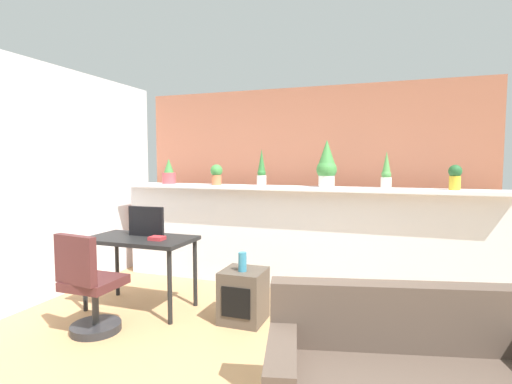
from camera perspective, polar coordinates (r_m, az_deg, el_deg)
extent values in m
plane|color=tan|center=(3.15, -3.94, -24.59)|extent=(12.00, 12.00, 0.00)
cube|color=silver|center=(4.75, 5.64, -6.86)|extent=(4.55, 0.16, 1.20)
cube|color=silver|center=(4.63, 5.58, 0.56)|extent=(4.55, 0.40, 0.04)
cube|color=#AD664C|center=(5.25, 7.24, 1.37)|extent=(4.55, 0.10, 2.50)
cube|color=silver|center=(4.66, -31.67, 0.97)|extent=(0.12, 4.40, 2.60)
cylinder|color=#B7474C|center=(5.31, -12.60, 1.99)|extent=(0.18, 0.18, 0.15)
cone|color=#3D843D|center=(5.31, -12.63, 3.78)|extent=(0.13, 0.13, 0.18)
cylinder|color=#C66B42|center=(4.92, -5.78, 1.75)|extent=(0.12, 0.12, 0.12)
sphere|color=#3D843D|center=(4.92, -5.79, 3.14)|extent=(0.15, 0.15, 0.15)
cylinder|color=silver|center=(4.75, 0.82, 1.68)|extent=(0.12, 0.12, 0.13)
sphere|color=#2D7033|center=(4.74, 0.82, 2.82)|extent=(0.10, 0.10, 0.10)
cone|color=#2D7033|center=(4.74, 0.82, 4.69)|extent=(0.09, 0.09, 0.27)
cylinder|color=silver|center=(4.57, 10.26, 1.54)|extent=(0.18, 0.18, 0.13)
sphere|color=#3D843D|center=(4.57, 10.28, 3.24)|extent=(0.23, 0.23, 0.23)
cone|color=#3D843D|center=(4.57, 10.31, 5.69)|extent=(0.20, 0.20, 0.30)
cylinder|color=silver|center=(4.52, 18.46, 1.28)|extent=(0.11, 0.11, 0.12)
sphere|color=#4C9347|center=(4.51, 18.49, 2.45)|extent=(0.10, 0.10, 0.10)
cone|color=#4C9347|center=(4.51, 18.54, 4.20)|extent=(0.09, 0.09, 0.23)
cylinder|color=gold|center=(4.52, 27.03, 1.17)|extent=(0.11, 0.11, 0.15)
sphere|color=#235B2D|center=(4.51, 27.09, 2.73)|extent=(0.13, 0.13, 0.13)
cylinder|color=black|center=(4.44, -23.75, -11.27)|extent=(0.04, 0.04, 0.71)
cylinder|color=black|center=(3.85, -12.49, -13.42)|extent=(0.04, 0.04, 0.71)
cylinder|color=black|center=(4.80, -19.62, -9.96)|extent=(0.04, 0.04, 0.71)
cylinder|color=black|center=(4.26, -8.88, -11.59)|extent=(0.04, 0.04, 0.71)
cube|color=black|center=(4.23, -16.59, -6.63)|extent=(1.10, 0.60, 0.04)
cube|color=black|center=(4.25, -15.76, -4.15)|extent=(0.41, 0.04, 0.31)
cylinder|color=#262628|center=(4.00, -22.33, -17.84)|extent=(0.44, 0.44, 0.07)
cylinder|color=#333333|center=(3.93, -22.42, -15.07)|extent=(0.06, 0.06, 0.34)
cube|color=#4C2323|center=(3.86, -22.51, -12.12)|extent=(0.44, 0.44, 0.08)
cube|color=#4C2323|center=(3.68, -24.90, -8.99)|extent=(0.45, 0.13, 0.42)
cube|color=#4C4238|center=(3.87, -1.81, -14.87)|extent=(0.40, 0.40, 0.50)
cube|color=black|center=(3.70, -2.91, -15.78)|extent=(0.28, 0.04, 0.28)
cylinder|color=teal|center=(3.73, -2.00, -10.14)|extent=(0.08, 0.08, 0.18)
cube|color=#B22D33|center=(4.04, -14.26, -6.56)|extent=(0.14, 0.12, 0.04)
cube|color=brown|center=(2.62, 20.30, -16.65)|extent=(1.55, 0.52, 0.40)
cube|color=brown|center=(2.32, 3.82, -22.52)|extent=(0.33, 0.78, 0.16)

